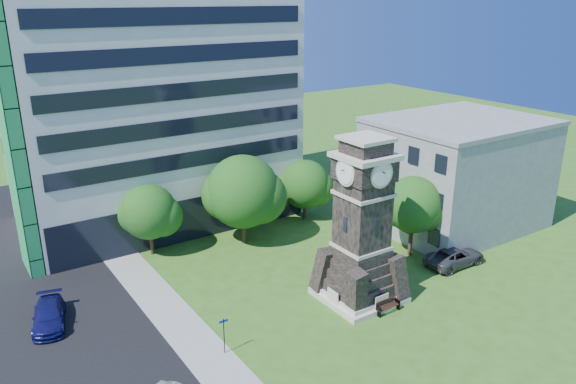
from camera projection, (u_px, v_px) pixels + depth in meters
ground at (344, 322)px, 38.45m from camera, size 160.00×160.00×0.00m
sidewalk at (186, 331)px, 37.39m from camera, size 3.00×70.00×0.06m
street at (52, 376)px, 32.94m from camera, size 14.00×80.00×0.02m
clock_tower at (362, 232)px, 39.84m from camera, size 5.40×5.40×12.22m
office_tall at (147, 74)px, 52.35m from camera, size 26.20×15.11×28.60m
office_low at (456, 173)px, 53.46m from camera, size 15.20×12.20×10.40m
car_street_north at (49, 316)px, 37.90m from camera, size 3.17×5.28×1.43m
car_east_lot at (455, 256)px, 46.40m from camera, size 5.46×2.59×1.51m
park_bench at (387, 306)px, 39.48m from camera, size 1.93×0.51×1.00m
street_sign at (224, 332)px, 34.57m from camera, size 0.59×0.06×2.47m
tree_nw at (150, 213)px, 47.40m from camera, size 5.19×4.72×6.27m
tree_nc at (244, 193)px, 49.33m from camera, size 7.16×6.51×8.16m
tree_ne at (306, 185)px, 55.38m from camera, size 5.36×4.87×6.01m
tree_east at (414, 206)px, 47.00m from camera, size 5.28×4.80×7.04m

